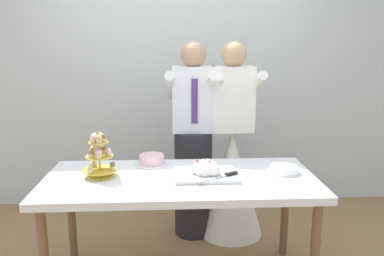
{
  "coord_description": "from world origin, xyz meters",
  "views": [
    {
      "loc": [
        -0.05,
        -2.44,
        1.65
      ],
      "look_at": [
        0.09,
        0.15,
        1.07
      ],
      "focal_mm": 36.26,
      "sensor_mm": 36.0,
      "label": 1
    }
  ],
  "objects_px": {
    "round_cake": "(152,160)",
    "plate_stack": "(284,170)",
    "cupcake_stand": "(99,157)",
    "main_cake_tray": "(206,171)",
    "dessert_table": "(180,188)",
    "person_groom": "(193,151)",
    "person_bride": "(231,169)"
  },
  "relations": [
    {
      "from": "person_bride",
      "to": "cupcake_stand",
      "type": "bearing_deg",
      "value": -145.63
    },
    {
      "from": "cupcake_stand",
      "to": "main_cake_tray",
      "type": "relative_size",
      "value": 0.73
    },
    {
      "from": "cupcake_stand",
      "to": "main_cake_tray",
      "type": "distance_m",
      "value": 0.71
    },
    {
      "from": "cupcake_stand",
      "to": "plate_stack",
      "type": "bearing_deg",
      "value": 0.61
    },
    {
      "from": "cupcake_stand",
      "to": "person_groom",
      "type": "xyz_separation_m",
      "value": [
        0.66,
        0.68,
        -0.16
      ]
    },
    {
      "from": "plate_stack",
      "to": "person_bride",
      "type": "relative_size",
      "value": 0.12
    },
    {
      "from": "round_cake",
      "to": "person_bride",
      "type": "xyz_separation_m",
      "value": [
        0.66,
        0.44,
        -0.23
      ]
    },
    {
      "from": "person_bride",
      "to": "round_cake",
      "type": "bearing_deg",
      "value": -146.43
    },
    {
      "from": "round_cake",
      "to": "plate_stack",
      "type": "bearing_deg",
      "value": -13.96
    },
    {
      "from": "cupcake_stand",
      "to": "dessert_table",
      "type": "bearing_deg",
      "value": -4.2
    },
    {
      "from": "plate_stack",
      "to": "person_bride",
      "type": "bearing_deg",
      "value": 111.38
    },
    {
      "from": "dessert_table",
      "to": "person_bride",
      "type": "xyz_separation_m",
      "value": [
        0.45,
        0.72,
        -0.12
      ]
    },
    {
      "from": "person_bride",
      "to": "plate_stack",
      "type": "bearing_deg",
      "value": -68.62
    },
    {
      "from": "main_cake_tray",
      "to": "plate_stack",
      "type": "relative_size",
      "value": 2.12
    },
    {
      "from": "main_cake_tray",
      "to": "person_groom",
      "type": "bearing_deg",
      "value": 93.56
    },
    {
      "from": "plate_stack",
      "to": "dessert_table",
      "type": "bearing_deg",
      "value": -175.78
    },
    {
      "from": "dessert_table",
      "to": "main_cake_tray",
      "type": "xyz_separation_m",
      "value": [
        0.17,
        -0.0,
        0.12
      ]
    },
    {
      "from": "dessert_table",
      "to": "person_groom",
      "type": "xyz_separation_m",
      "value": [
        0.13,
        0.72,
        0.05
      ]
    },
    {
      "from": "cupcake_stand",
      "to": "round_cake",
      "type": "distance_m",
      "value": 0.42
    },
    {
      "from": "plate_stack",
      "to": "person_bride",
      "type": "height_order",
      "value": "person_bride"
    },
    {
      "from": "cupcake_stand",
      "to": "person_groom",
      "type": "relative_size",
      "value": 0.18
    },
    {
      "from": "dessert_table",
      "to": "main_cake_tray",
      "type": "height_order",
      "value": "main_cake_tray"
    },
    {
      "from": "cupcake_stand",
      "to": "person_groom",
      "type": "distance_m",
      "value": 0.96
    },
    {
      "from": "dessert_table",
      "to": "cupcake_stand",
      "type": "distance_m",
      "value": 0.57
    },
    {
      "from": "cupcake_stand",
      "to": "round_cake",
      "type": "xyz_separation_m",
      "value": [
        0.33,
        0.24,
        -0.1
      ]
    },
    {
      "from": "cupcake_stand",
      "to": "person_groom",
      "type": "bearing_deg",
      "value": 45.83
    },
    {
      "from": "cupcake_stand",
      "to": "plate_stack",
      "type": "xyz_separation_m",
      "value": [
        1.25,
        0.01,
        -0.11
      ]
    },
    {
      "from": "cupcake_stand",
      "to": "main_cake_tray",
      "type": "xyz_separation_m",
      "value": [
        0.71,
        -0.04,
        -0.09
      ]
    },
    {
      "from": "main_cake_tray",
      "to": "round_cake",
      "type": "bearing_deg",
      "value": 142.8
    },
    {
      "from": "dessert_table",
      "to": "plate_stack",
      "type": "height_order",
      "value": "plate_stack"
    },
    {
      "from": "dessert_table",
      "to": "person_groom",
      "type": "distance_m",
      "value": 0.73
    },
    {
      "from": "round_cake",
      "to": "dessert_table",
      "type": "bearing_deg",
      "value": -54.2
    }
  ]
}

